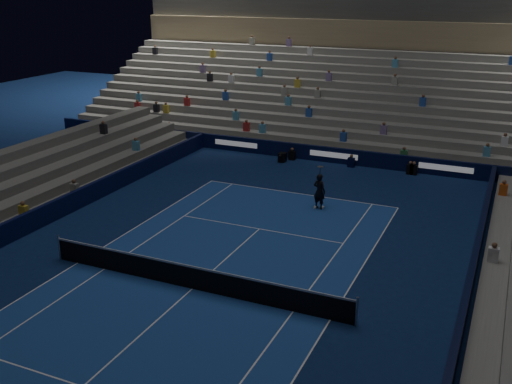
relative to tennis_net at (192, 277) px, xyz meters
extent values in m
plane|color=#0B1C45|center=(0.00, 0.00, -0.50)|extent=(90.00, 90.00, 0.00)
cube|color=navy|center=(0.00, 0.00, -0.50)|extent=(10.97, 23.77, 0.01)
cube|color=black|center=(0.00, 18.50, 0.00)|extent=(44.00, 0.25, 1.00)
cube|color=black|center=(9.70, 0.00, 0.00)|extent=(0.25, 37.00, 1.00)
cube|color=#080D33|center=(-9.70, 0.00, 0.00)|extent=(0.25, 37.00, 1.00)
cube|color=slate|center=(0.00, 19.50, -0.25)|extent=(44.00, 1.00, 0.50)
cube|color=slate|center=(0.00, 20.50, 0.00)|extent=(44.00, 1.00, 1.00)
cube|color=slate|center=(0.00, 21.50, 0.25)|extent=(44.00, 1.00, 1.50)
cube|color=slate|center=(0.00, 22.50, 0.50)|extent=(44.00, 1.00, 2.00)
cube|color=slate|center=(0.00, 23.50, 0.75)|extent=(44.00, 1.00, 2.50)
cube|color=slate|center=(0.00, 24.50, 1.00)|extent=(44.00, 1.00, 3.00)
cube|color=slate|center=(0.00, 25.50, 1.25)|extent=(44.00, 1.00, 3.50)
cube|color=slate|center=(0.00, 26.50, 1.50)|extent=(44.00, 1.00, 4.00)
cube|color=slate|center=(0.00, 27.50, 1.75)|extent=(44.00, 1.00, 4.50)
cube|color=slate|center=(0.00, 28.50, 2.00)|extent=(44.00, 1.00, 5.00)
cube|color=slate|center=(0.00, 29.50, 2.25)|extent=(44.00, 1.00, 5.50)
cube|color=slate|center=(0.00, 30.50, 2.50)|extent=(44.00, 1.00, 6.00)
cube|color=#8B7956|center=(0.00, 31.60, 6.60)|extent=(44.00, 0.60, 2.20)
cube|color=#3E3F3C|center=(0.00, 33.00, 9.20)|extent=(44.00, 2.40, 3.00)
cube|color=slate|center=(10.50, 0.00, -0.25)|extent=(1.00, 37.00, 0.50)
cylinder|color=#B2B2B7|center=(-6.40, 0.00, 0.05)|extent=(0.10, 0.10, 1.10)
cylinder|color=#B2B2B7|center=(6.40, 0.00, 0.05)|extent=(0.10, 0.10, 1.10)
cube|color=black|center=(0.00, 0.00, -0.05)|extent=(12.80, 0.03, 0.90)
cube|color=white|center=(0.00, 0.00, 0.44)|extent=(12.80, 0.04, 0.08)
imported|color=black|center=(1.72, 10.16, 0.44)|extent=(0.78, 0.61, 1.88)
cube|color=black|center=(-3.14, 17.33, -0.20)|extent=(0.47, 0.57, 0.60)
cylinder|color=black|center=(-3.14, 16.88, -0.03)|extent=(0.18, 0.36, 0.16)
camera|label=1|loc=(10.43, -17.50, 10.57)|focal=41.77mm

